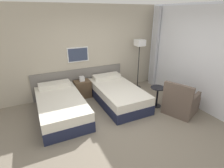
% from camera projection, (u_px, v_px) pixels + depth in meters
% --- Properties ---
extents(ground_plane, '(16.00, 16.00, 0.00)m').
position_uv_depth(ground_plane, '(128.00, 127.00, 4.03)').
color(ground_plane, slate).
extents(wall_headboard, '(10.00, 0.10, 2.70)m').
position_uv_depth(wall_headboard, '(92.00, 53.00, 5.43)').
color(wall_headboard, '#B7AD99').
rests_on(wall_headboard, ground_plane).
extents(wall_window, '(0.21, 4.75, 2.70)m').
position_uv_depth(wall_window, '(207.00, 60.00, 4.41)').
color(wall_window, white).
rests_on(wall_window, ground_plane).
extents(bed_near_door, '(1.08, 2.04, 0.62)m').
position_uv_depth(bed_near_door, '(61.00, 106.00, 4.43)').
color(bed_near_door, '#1E233D').
rests_on(bed_near_door, ground_plane).
extents(bed_near_window, '(1.08, 2.04, 0.62)m').
position_uv_depth(bed_near_window, '(117.00, 94.00, 5.08)').
color(bed_near_window, '#1E233D').
rests_on(bed_near_window, ground_plane).
extents(nightstand, '(0.48, 0.37, 0.67)m').
position_uv_depth(nightstand, '(83.00, 89.00, 5.40)').
color(nightstand, brown).
rests_on(nightstand, ground_plane).
extents(floor_lamp, '(0.29, 0.29, 1.65)m').
position_uv_depth(floor_lamp, '(140.00, 47.00, 5.66)').
color(floor_lamp, black).
rests_on(floor_lamp, ground_plane).
extents(side_table, '(0.40, 0.40, 0.57)m').
position_uv_depth(side_table, '(157.00, 93.00, 4.81)').
color(side_table, black).
rests_on(side_table, ground_plane).
extents(armchair, '(0.99, 0.96, 0.89)m').
position_uv_depth(armchair, '(180.00, 103.00, 4.54)').
color(armchair, brown).
rests_on(armchair, ground_plane).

